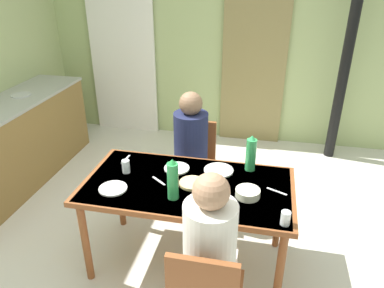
{
  "coord_description": "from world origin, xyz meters",
  "views": [
    {
      "loc": [
        0.7,
        -2.27,
        2.16
      ],
      "look_at": [
        0.2,
        0.06,
        0.99
      ],
      "focal_mm": 33.97,
      "sensor_mm": 36.0,
      "label": 1
    }
  ],
  "objects": [
    {
      "name": "drinking_glass_by_far_diner",
      "position": [
        -0.29,
        -0.03,
        0.79
      ],
      "size": [
        0.06,
        0.06,
        0.1
      ],
      "primitive_type": "cylinder",
      "color": "silver",
      "rests_on": "dining_table"
    },
    {
      "name": "chair_far_diner",
      "position": [
        0.09,
        0.66,
        0.5
      ],
      "size": [
        0.4,
        0.4,
        0.87
      ],
      "rotation": [
        0.0,
        0.0,
        3.14
      ],
      "color": "brown",
      "rests_on": "ground_plane"
    },
    {
      "name": "dining_table",
      "position": [
        0.2,
        -0.09,
        0.66
      ],
      "size": [
        1.53,
        0.8,
        0.74
      ],
      "color": "brown",
      "rests_on": "ground_plane"
    },
    {
      "name": "cutlery_knife_near",
      "position": [
        -0.01,
        -0.1,
        0.74
      ],
      "size": [
        0.13,
        0.1,
        0.0
      ],
      "primitive_type": "cube",
      "rotation": [
        0.0,
        0.0,
        5.62
      ],
      "color": "silver",
      "rests_on": "dining_table"
    },
    {
      "name": "stove_pipe_column",
      "position": [
        1.54,
        2.07,
        1.44
      ],
      "size": [
        0.12,
        0.12,
        2.88
      ],
      "primitive_type": "cylinder",
      "color": "black",
      "rests_on": "ground_plane"
    },
    {
      "name": "ground_plane",
      "position": [
        0.0,
        0.0,
        0.0
      ],
      "size": [
        6.28,
        6.28,
        0.0
      ],
      "primitive_type": "plane",
      "color": "beige"
    },
    {
      "name": "dinner_plate_far_center",
      "position": [
        0.07,
        0.1,
        0.74
      ],
      "size": [
        0.2,
        0.2,
        0.01
      ],
      "primitive_type": "cylinder",
      "color": "white",
      "rests_on": "dining_table"
    },
    {
      "name": "curtain_panel",
      "position": [
        -1.23,
        2.32,
        1.21
      ],
      "size": [
        0.9,
        0.03,
        2.42
      ],
      "primitive_type": "cube",
      "color": "white",
      "rests_on": "ground_plane"
    },
    {
      "name": "dinner_plate_near_right",
      "position": [
        -0.3,
        -0.27,
        0.74
      ],
      "size": [
        0.2,
        0.2,
        0.01
      ],
      "primitive_type": "cylinder",
      "color": "white",
      "rests_on": "dining_table"
    },
    {
      "name": "wall_back",
      "position": [
        0.0,
        2.42,
        1.44
      ],
      "size": [
        4.63,
        0.1,
        2.88
      ],
      "primitive_type": "cube",
      "color": "#A6B778",
      "rests_on": "ground_plane"
    },
    {
      "name": "kitchen_counter",
      "position": [
        -1.88,
        0.67,
        0.45
      ],
      "size": [
        0.61,
        2.23,
        0.91
      ],
      "color": "olive",
      "rests_on": "ground_plane"
    },
    {
      "name": "person_near_diner",
      "position": [
        0.47,
        -0.71,
        0.78
      ],
      "size": [
        0.3,
        0.37,
        0.77
      ],
      "color": "silver",
      "rests_on": "ground_plane"
    },
    {
      "name": "dinner_plate_near_left",
      "position": [
        0.4,
        0.14,
        0.74
      ],
      "size": [
        0.23,
        0.23,
        0.01
      ],
      "primitive_type": "cylinder",
      "color": "white",
      "rests_on": "dining_table"
    },
    {
      "name": "person_far_diner",
      "position": [
        0.09,
        0.53,
        0.78
      ],
      "size": [
        0.3,
        0.37,
        0.77
      ],
      "rotation": [
        0.0,
        0.0,
        3.14
      ],
      "color": "#262951",
      "rests_on": "ground_plane"
    },
    {
      "name": "serving_bowl_center",
      "position": [
        0.64,
        -0.16,
        0.76
      ],
      "size": [
        0.17,
        0.17,
        0.05
      ],
      "primitive_type": "cylinder",
      "color": "silver",
      "rests_on": "dining_table"
    },
    {
      "name": "drinking_glass_by_near_diner",
      "position": [
        0.89,
        -0.41,
        0.78
      ],
      "size": [
        0.06,
        0.06,
        0.09
      ],
      "primitive_type": "cylinder",
      "color": "silver",
      "rests_on": "dining_table"
    },
    {
      "name": "bread_plate_sliced",
      "position": [
        0.24,
        -0.09,
        0.75
      ],
      "size": [
        0.19,
        0.19,
        0.02
      ],
      "primitive_type": "cylinder",
      "color": "#DBB77A",
      "rests_on": "dining_table"
    },
    {
      "name": "cutlery_knife_far",
      "position": [
        0.84,
        -0.06,
        0.74
      ],
      "size": [
        0.14,
        0.08,
        0.0
      ],
      "primitive_type": "cube",
      "rotation": [
        0.0,
        0.0,
        2.71
      ],
      "color": "silver",
      "rests_on": "dining_table"
    },
    {
      "name": "cutlery_fork_far",
      "position": [
        0.35,
        -0.26,
        0.74
      ],
      "size": [
        0.06,
        0.15,
        0.0
      ],
      "primitive_type": "cube",
      "rotation": [
        0.0,
        0.0,
        4.41
      ],
      "color": "silver",
      "rests_on": "dining_table"
    },
    {
      "name": "water_bottle_green_far",
      "position": [
        0.63,
        0.21,
        0.87
      ],
      "size": [
        0.08,
        0.08,
        0.29
      ],
      "color": "green",
      "rests_on": "dining_table"
    },
    {
      "name": "cutlery_fork_near",
      "position": [
        -0.37,
        0.16,
        0.74
      ],
      "size": [
        0.03,
        0.15,
        0.0
      ],
      "primitive_type": "cube",
      "rotation": [
        0.0,
        0.0,
        1.5
      ],
      "color": "silver",
      "rests_on": "dining_table"
    },
    {
      "name": "door_wooden",
      "position": [
        0.51,
        2.34,
        1.0
      ],
      "size": [
        0.8,
        0.05,
        2.0
      ],
      "primitive_type": "cube",
      "color": "olive",
      "rests_on": "ground_plane"
    },
    {
      "name": "water_bottle_green_near",
      "position": [
        0.15,
        -0.28,
        0.88
      ],
      "size": [
        0.08,
        0.08,
        0.3
      ],
      "color": "green",
      "rests_on": "dining_table"
    }
  ]
}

